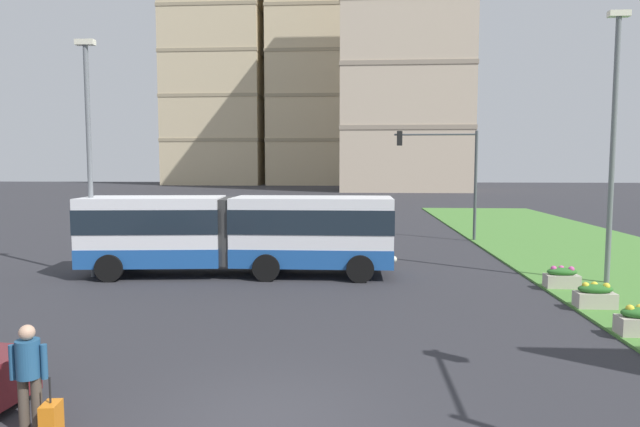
{
  "coord_description": "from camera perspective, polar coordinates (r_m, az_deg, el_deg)",
  "views": [
    {
      "loc": [
        1.44,
        -8.58,
        4.19
      ],
      "look_at": [
        -0.09,
        13.99,
        2.2
      ],
      "focal_mm": 30.57,
      "sensor_mm": 36.0,
      "label": 1
    }
  ],
  "objects": [
    {
      "name": "apartment_tower_centre",
      "position": [
        96.72,
        8.72,
        16.97
      ],
      "size": [
        20.93,
        20.05,
        48.54
      ],
      "color": "#C6B299",
      "rests_on": "ground"
    },
    {
      "name": "streetlight_median",
      "position": [
        21.52,
        28.35,
        7.01
      ],
      "size": [
        0.7,
        0.28,
        9.42
      ],
      "color": "slate",
      "rests_on": "ground"
    },
    {
      "name": "apartment_tower_west",
      "position": [
        127.66,
        -10.71,
        13.54
      ],
      "size": [
        21.29,
        17.58,
        46.51
      ],
      "color": "beige",
      "rests_on": "ground"
    },
    {
      "name": "streetlight_left",
      "position": [
        22.07,
        -23.02,
        6.3
      ],
      "size": [
        0.7,
        0.28,
        8.78
      ],
      "color": "slate",
      "rests_on": "ground"
    },
    {
      "name": "traffic_light_far_right",
      "position": [
        30.99,
        13.28,
        4.98
      ],
      "size": [
        4.57,
        0.28,
        6.1
      ],
      "color": "#474C51",
      "rests_on": "ground"
    },
    {
      "name": "apartment_tower_westcentre",
      "position": [
        124.04,
        -0.5,
        13.82
      ],
      "size": [
        20.24,
        16.41,
        46.26
      ],
      "color": "beige",
      "rests_on": "ground"
    },
    {
      "name": "articulated_bus",
      "position": [
        21.07,
        -8.51,
        -1.94
      ],
      "size": [
        11.97,
        3.32,
        3.0
      ],
      "color": "white",
      "rests_on": "ground"
    },
    {
      "name": "flower_planter_3",
      "position": [
        20.24,
        23.98,
        -6.13
      ],
      "size": [
        1.1,
        0.56,
        0.74
      ],
      "color": "#B7AD9E",
      "rests_on": "grass_median"
    },
    {
      "name": "flower_planter_2",
      "position": [
        17.89,
        26.85,
        -7.67
      ],
      "size": [
        1.1,
        0.56,
        0.74
      ],
      "color": "#B7AD9E",
      "rests_on": "grass_median"
    },
    {
      "name": "ground_plane",
      "position": [
        9.66,
        -5.43,
        -20.72
      ],
      "size": [
        260.0,
        260.0,
        0.0
      ],
      "primitive_type": "plane",
      "color": "#2D2D33"
    },
    {
      "name": "rolling_suitcase",
      "position": [
        9.78,
        -26.3,
        -18.86
      ],
      "size": [
        0.28,
        0.39,
        0.97
      ],
      "color": "orange",
      "rests_on": "ground"
    },
    {
      "name": "pedestrian_crossing",
      "position": [
        9.91,
        -28.19,
        -14.34
      ],
      "size": [
        0.58,
        0.36,
        1.74
      ],
      "color": "#4C4238",
      "rests_on": "ground"
    },
    {
      "name": "car_black_sedan",
      "position": [
        32.52,
        -9.43,
        -1.1
      ],
      "size": [
        4.48,
        2.18,
        1.58
      ],
      "color": "black",
      "rests_on": "ground"
    }
  ]
}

